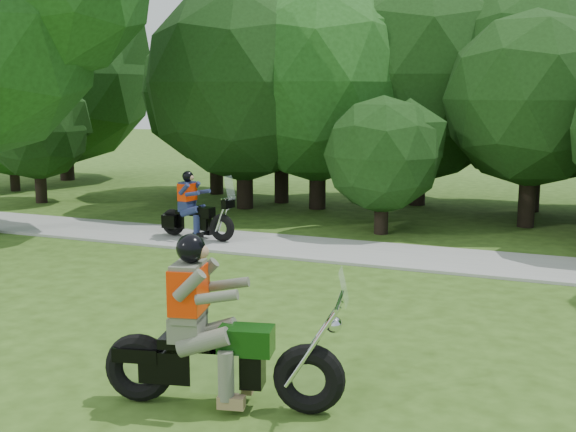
% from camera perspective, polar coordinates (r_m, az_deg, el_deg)
% --- Properties ---
extents(ground, '(100.00, 100.00, 0.00)m').
position_cam_1_polar(ground, '(8.02, -1.82, -15.68)').
color(ground, '#304C15').
rests_on(ground, ground).
extents(walkway, '(60.00, 2.20, 0.06)m').
position_cam_1_polar(walkway, '(15.29, 10.38, -3.25)').
color(walkway, gray).
rests_on(walkway, ground).
extents(tree_line, '(39.83, 11.08, 7.53)m').
position_cam_1_polar(tree_line, '(21.02, 15.80, 9.94)').
color(tree_line, black).
rests_on(tree_line, ground).
extents(chopper_motorcycle, '(2.70, 1.03, 1.95)m').
position_cam_1_polar(chopper_motorcycle, '(8.06, -6.17, -10.05)').
color(chopper_motorcycle, black).
rests_on(chopper_motorcycle, ground).
extents(touring_motorcycle, '(2.06, 0.78, 1.57)m').
position_cam_1_polar(touring_motorcycle, '(16.94, -7.56, 0.17)').
color(touring_motorcycle, black).
rests_on(touring_motorcycle, walkway).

